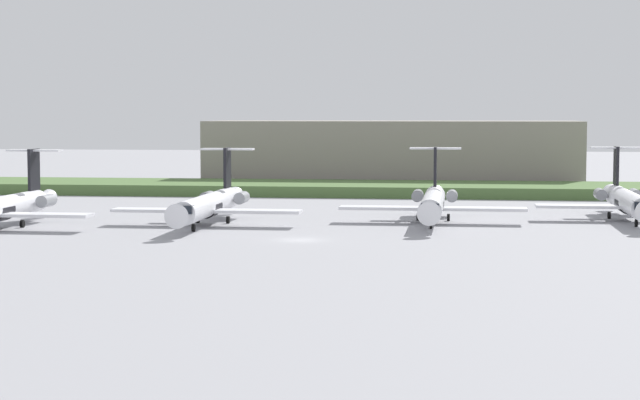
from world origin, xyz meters
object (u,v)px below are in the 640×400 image
Objects in this scene: regional_jet_second at (0,207)px; regional_jet_fourth at (433,202)px; regional_jet_third at (209,204)px; regional_jet_fifth at (627,200)px.

regional_jet_second is 1.00× the size of regional_jet_fourth.
regional_jet_fourth is (49.78, 14.57, 0.00)m from regional_jet_second.
regional_jet_third and regional_jet_fifth have the same top height.
regional_jet_second is 1.00× the size of regional_jet_fifth.
regional_jet_third is 27.54m from regional_jet_fourth.
regional_jet_second and regional_jet_fourth have the same top height.
regional_jet_fourth is at bearing 14.03° from regional_jet_third.
regional_jet_second is 24.37m from regional_jet_third.
regional_jet_fifth is at bearing 15.10° from regional_jet_second.
regional_jet_fifth is (24.14, 5.39, 0.00)m from regional_jet_fourth.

